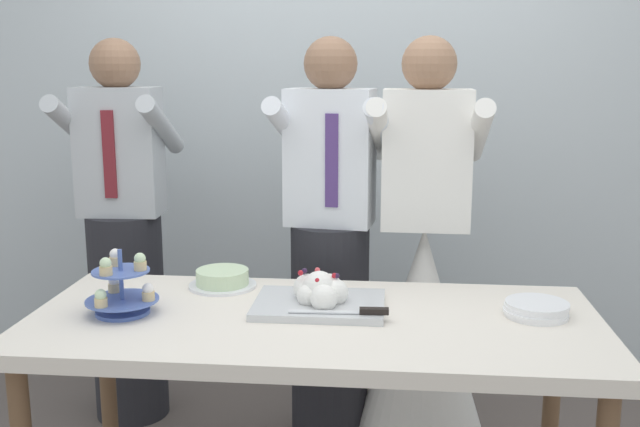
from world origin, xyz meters
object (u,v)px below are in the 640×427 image
round_cake (222,279)px  person_groom (330,265)px  person_bride (422,309)px  cupcake_stand (122,290)px  plate_stack (536,309)px  person_guest (125,253)px  dessert_table (314,339)px  main_cake_tray (320,296)px

round_cake → person_groom: person_groom is taller
person_bride → person_groom: bearing=175.0°
cupcake_stand → plate_stack: bearing=4.8°
person_groom → person_guest: same height
dessert_table → person_guest: person_guest is taller
cupcake_stand → person_groom: person_groom is taller
dessert_table → main_cake_tray: bearing=81.5°
person_groom → person_guest: bearing=173.2°
cupcake_stand → main_cake_tray: bearing=10.5°
dessert_table → person_bride: (0.37, 0.67, -0.12)m
person_groom → main_cake_tray: bearing=-88.2°
cupcake_stand → round_cake: (0.25, 0.31, -0.05)m
dessert_table → cupcake_stand: bearing=-176.9°
dessert_table → person_guest: size_ratio=1.08×
dessert_table → person_guest: 1.22m
dessert_table → person_bride: bearing=61.1°
cupcake_stand → person_bride: (0.98, 0.70, -0.27)m
cupcake_stand → person_bride: size_ratio=0.14×
person_groom → round_cake: bearing=-129.6°
dessert_table → round_cake: size_ratio=7.50×
plate_stack → person_guest: (-1.61, 0.74, -0.05)m
plate_stack → person_groom: size_ratio=0.12×
plate_stack → round_cake: 1.07m
dessert_table → person_guest: (-0.91, 0.81, 0.05)m
cupcake_stand → dessert_table: bearing=3.1°
dessert_table → cupcake_stand: size_ratio=7.83×
cupcake_stand → plate_stack: 1.31m
main_cake_tray → person_groom: (-0.02, 0.62, -0.07)m
person_groom → person_bride: same height
plate_stack → cupcake_stand: bearing=-175.2°
dessert_table → plate_stack: (0.70, 0.08, 0.10)m
cupcake_stand → person_groom: size_ratio=0.14×
round_cake → person_guest: (-0.56, 0.53, -0.06)m
person_groom → person_bride: (0.38, -0.03, -0.16)m
round_cake → person_groom: 0.55m
plate_stack → dessert_table: bearing=-173.8°
person_guest → main_cake_tray: bearing=-38.3°
dessert_table → cupcake_stand: cupcake_stand is taller
round_cake → person_guest: bearing=136.3°
plate_stack → person_bride: size_ratio=0.12×
plate_stack → person_guest: person_guest is taller
person_groom → dessert_table: bearing=-89.4°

